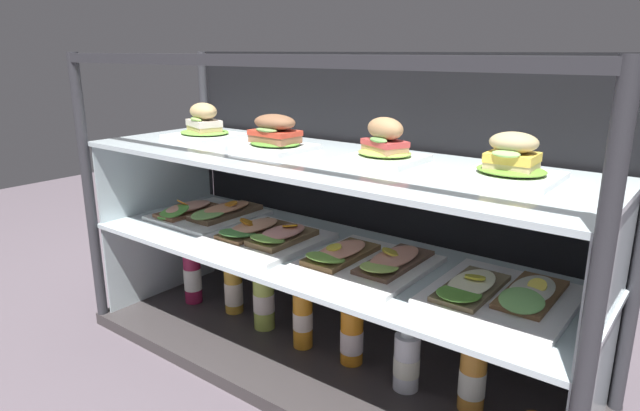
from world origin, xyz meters
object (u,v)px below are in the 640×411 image
at_px(open_sandwich_tray_near_right_corner, 207,212).
at_px(open_sandwich_tray_right_of_center, 265,236).
at_px(juice_bottle_back_left, 302,319).
at_px(juice_bottle_front_right_end, 408,359).
at_px(plated_roll_sandwich_mid_right, 512,163).
at_px(juice_bottle_front_left_end, 233,286).
at_px(plated_roll_sandwich_far_right, 204,126).
at_px(juice_bottle_front_fourth, 352,335).
at_px(juice_bottle_back_right, 192,275).
at_px(juice_bottle_front_second, 473,374).
at_px(plated_roll_sandwich_left_of_center, 276,136).
at_px(open_sandwich_tray_left_of_center, 366,260).
at_px(juice_bottle_front_middle, 264,301).
at_px(open_sandwich_tray_mid_right, 500,294).
at_px(plated_roll_sandwich_far_left, 385,147).

height_order(open_sandwich_tray_near_right_corner, open_sandwich_tray_right_of_center, open_sandwich_tray_right_of_center).
xyz_separation_m(juice_bottle_back_left, juice_bottle_front_right_end, (0.35, 0.01, -0.01)).
distance_m(plated_roll_sandwich_mid_right, juice_bottle_front_left_end, 1.04).
height_order(plated_roll_sandwich_far_right, juice_bottle_front_fourth, plated_roll_sandwich_far_right).
height_order(juice_bottle_back_right, juice_bottle_front_second, juice_bottle_back_right).
height_order(plated_roll_sandwich_left_of_center, juice_bottle_front_left_end, plated_roll_sandwich_left_of_center).
bearing_deg(juice_bottle_back_left, juice_bottle_front_left_end, 173.62).
xyz_separation_m(open_sandwich_tray_left_of_center, juice_bottle_front_left_end, (-0.56, 0.05, -0.24)).
height_order(plated_roll_sandwich_mid_right, juice_bottle_back_left, plated_roll_sandwich_mid_right).
height_order(open_sandwich_tray_right_of_center, juice_bottle_back_right, open_sandwich_tray_right_of_center).
relative_size(juice_bottle_back_right, juice_bottle_front_middle, 1.09).
bearing_deg(plated_roll_sandwich_far_right, plated_roll_sandwich_left_of_center, -4.80).
relative_size(open_sandwich_tray_right_of_center, open_sandwich_tray_mid_right, 1.00).
xyz_separation_m(open_sandwich_tray_right_of_center, juice_bottle_front_left_end, (-0.22, 0.07, -0.25)).
height_order(open_sandwich_tray_right_of_center, open_sandwich_tray_left_of_center, open_sandwich_tray_right_of_center).
relative_size(open_sandwich_tray_left_of_center, juice_bottle_back_left, 1.46).
relative_size(plated_roll_sandwich_far_right, juice_bottle_front_left_end, 0.86).
distance_m(open_sandwich_tray_near_right_corner, juice_bottle_back_right, 0.25).
bearing_deg(open_sandwich_tray_left_of_center, plated_roll_sandwich_left_of_center, 176.78).
xyz_separation_m(plated_roll_sandwich_left_of_center, open_sandwich_tray_left_of_center, (0.32, -0.02, -0.29)).
bearing_deg(open_sandwich_tray_right_of_center, plated_roll_sandwich_mid_right, 6.78).
height_order(juice_bottle_front_fourth, juice_bottle_front_second, juice_bottle_front_second).
distance_m(juice_bottle_back_right, juice_bottle_back_left, 0.50).
bearing_deg(open_sandwich_tray_near_right_corner, juice_bottle_front_middle, -2.10).
bearing_deg(juice_bottle_front_left_end, plated_roll_sandwich_mid_right, 0.55).
bearing_deg(open_sandwich_tray_mid_right, juice_bottle_front_middle, 178.71).
xyz_separation_m(plated_roll_sandwich_far_left, juice_bottle_front_right_end, (0.11, -0.04, -0.54)).
bearing_deg(plated_roll_sandwich_far_right, juice_bottle_front_middle, -3.60).
xyz_separation_m(plated_roll_sandwich_mid_right, juice_bottle_front_fourth, (-0.39, -0.03, -0.54)).
relative_size(plated_roll_sandwich_mid_right, open_sandwich_tray_mid_right, 0.63).
bearing_deg(juice_bottle_front_middle, juice_bottle_front_right_end, -1.15).
bearing_deg(plated_roll_sandwich_mid_right, plated_roll_sandwich_far_left, -179.47).
distance_m(open_sandwich_tray_near_right_corner, juice_bottle_back_left, 0.50).
relative_size(plated_roll_sandwich_far_right, open_sandwich_tray_near_right_corner, 0.63).
bearing_deg(juice_bottle_front_left_end, juice_bottle_front_right_end, -2.48).
relative_size(open_sandwich_tray_near_right_corner, open_sandwich_tray_left_of_center, 1.01).
relative_size(plated_roll_sandwich_far_left, open_sandwich_tray_right_of_center, 0.58).
bearing_deg(juice_bottle_back_right, juice_bottle_front_left_end, 11.38).
distance_m(open_sandwich_tray_left_of_center, juice_bottle_front_left_end, 0.61).
xyz_separation_m(open_sandwich_tray_near_right_corner, juice_bottle_back_right, (-0.07, -0.02, -0.24)).
distance_m(juice_bottle_front_middle, juice_bottle_front_right_end, 0.52).
relative_size(plated_roll_sandwich_far_left, juice_bottle_front_fourth, 0.86).
height_order(plated_roll_sandwich_left_of_center, plated_roll_sandwich_far_left, plated_roll_sandwich_far_left).
height_order(plated_roll_sandwich_far_right, juice_bottle_front_right_end, plated_roll_sandwich_far_right).
height_order(juice_bottle_back_left, juice_bottle_front_right_end, juice_bottle_back_left).
xyz_separation_m(plated_roll_sandwich_left_of_center, open_sandwich_tray_mid_right, (0.67, -0.00, -0.29)).
relative_size(juice_bottle_back_right, juice_bottle_back_left, 1.15).
bearing_deg(plated_roll_sandwich_far_left, juice_bottle_front_fourth, -162.39).
bearing_deg(juice_bottle_front_left_end, open_sandwich_tray_near_right_corner, -174.73).
height_order(open_sandwich_tray_right_of_center, juice_bottle_back_left, open_sandwich_tray_right_of_center).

